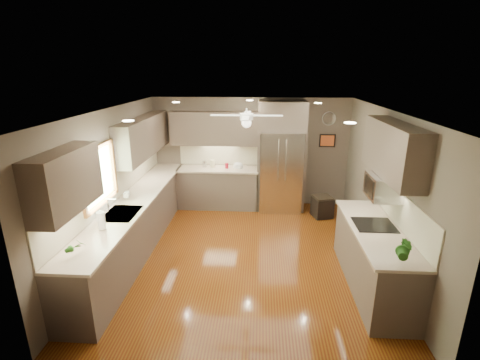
# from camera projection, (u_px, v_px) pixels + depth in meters

# --- Properties ---
(floor) EXTENTS (5.00, 5.00, 0.00)m
(floor) POSITION_uv_depth(u_px,v_px,m) (245.00, 254.00, 6.11)
(floor) COLOR #501D0A
(floor) RESTS_ON ground
(ceiling) EXTENTS (5.00, 5.00, 0.00)m
(ceiling) POSITION_uv_depth(u_px,v_px,m) (246.00, 110.00, 5.34)
(ceiling) COLOR white
(ceiling) RESTS_ON ground
(wall_back) EXTENTS (4.50, 0.00, 4.50)m
(wall_back) POSITION_uv_depth(u_px,v_px,m) (250.00, 152.00, 8.10)
(wall_back) COLOR brown
(wall_back) RESTS_ON ground
(wall_front) EXTENTS (4.50, 0.00, 4.50)m
(wall_front) POSITION_uv_depth(u_px,v_px,m) (233.00, 271.00, 3.35)
(wall_front) COLOR brown
(wall_front) RESTS_ON ground
(wall_left) EXTENTS (0.00, 5.00, 5.00)m
(wall_left) POSITION_uv_depth(u_px,v_px,m) (112.00, 184.00, 5.86)
(wall_left) COLOR brown
(wall_left) RESTS_ON ground
(wall_right) EXTENTS (0.00, 5.00, 5.00)m
(wall_right) POSITION_uv_depth(u_px,v_px,m) (385.00, 190.00, 5.60)
(wall_right) COLOR brown
(wall_right) RESTS_ON ground
(canister_b) EXTENTS (0.13, 0.13, 0.15)m
(canister_b) POSITION_uv_depth(u_px,v_px,m) (205.00, 164.00, 8.00)
(canister_b) COLOR silver
(canister_b) RESTS_ON back_run
(canister_c) EXTENTS (0.13, 0.13, 0.17)m
(canister_c) POSITION_uv_depth(u_px,v_px,m) (212.00, 164.00, 7.98)
(canister_c) COLOR beige
(canister_c) RESTS_ON back_run
(canister_d) EXTENTS (0.09, 0.09, 0.12)m
(canister_d) POSITION_uv_depth(u_px,v_px,m) (227.00, 166.00, 7.91)
(canister_d) COLOR maroon
(canister_d) RESTS_ON back_run
(soap_bottle) EXTENTS (0.10, 0.10, 0.19)m
(soap_bottle) POSITION_uv_depth(u_px,v_px,m) (127.00, 194.00, 6.03)
(soap_bottle) COLOR white
(soap_bottle) RESTS_ON left_run
(potted_plant_left) EXTENTS (0.17, 0.15, 0.27)m
(potted_plant_left) POSITION_uv_depth(u_px,v_px,m) (77.00, 246.00, 4.16)
(potted_plant_left) COLOR #24601B
(potted_plant_left) RESTS_ON left_run
(potted_plant_right) EXTENTS (0.23, 0.21, 0.35)m
(potted_plant_right) POSITION_uv_depth(u_px,v_px,m) (405.00, 250.00, 3.99)
(potted_plant_right) COLOR #24601B
(potted_plant_right) RESTS_ON right_run
(bowl) EXTENTS (0.25, 0.25, 0.05)m
(bowl) POSITION_uv_depth(u_px,v_px,m) (238.00, 167.00, 7.90)
(bowl) COLOR beige
(bowl) RESTS_ON back_run
(left_run) EXTENTS (0.65, 4.70, 1.45)m
(left_run) POSITION_uv_depth(u_px,v_px,m) (137.00, 222.00, 6.22)
(left_run) COLOR brown
(left_run) RESTS_ON ground
(back_run) EXTENTS (1.85, 0.65, 1.45)m
(back_run) POSITION_uv_depth(u_px,v_px,m) (219.00, 187.00, 8.10)
(back_run) COLOR brown
(back_run) RESTS_ON ground
(uppers) EXTENTS (4.50, 4.70, 0.95)m
(uppers) POSITION_uv_depth(u_px,v_px,m) (206.00, 141.00, 6.25)
(uppers) COLOR brown
(uppers) RESTS_ON wall_left
(window) EXTENTS (0.05, 1.12, 0.92)m
(window) POSITION_uv_depth(u_px,v_px,m) (98.00, 176.00, 5.29)
(window) COLOR #BFF2B2
(window) RESTS_ON wall_left
(sink) EXTENTS (0.50, 0.70, 0.32)m
(sink) POSITION_uv_depth(u_px,v_px,m) (121.00, 215.00, 5.47)
(sink) COLOR silver
(sink) RESTS_ON left_run
(refrigerator) EXTENTS (1.06, 0.75, 2.45)m
(refrigerator) POSITION_uv_depth(u_px,v_px,m) (281.00, 159.00, 7.76)
(refrigerator) COLOR silver
(refrigerator) RESTS_ON ground
(right_run) EXTENTS (0.70, 2.20, 1.45)m
(right_run) POSITION_uv_depth(u_px,v_px,m) (374.00, 256.00, 5.09)
(right_run) COLOR brown
(right_run) RESTS_ON ground
(microwave) EXTENTS (0.43, 0.55, 0.34)m
(microwave) POSITION_uv_depth(u_px,v_px,m) (383.00, 187.00, 5.02)
(microwave) COLOR silver
(microwave) RESTS_ON wall_right
(ceiling_fan) EXTENTS (1.18, 1.18, 0.32)m
(ceiling_fan) POSITION_uv_depth(u_px,v_px,m) (246.00, 118.00, 5.68)
(ceiling_fan) COLOR white
(ceiling_fan) RESTS_ON ceiling
(recessed_lights) EXTENTS (2.84, 3.14, 0.01)m
(recessed_lights) POSITION_uv_depth(u_px,v_px,m) (244.00, 108.00, 5.73)
(recessed_lights) COLOR white
(recessed_lights) RESTS_ON ceiling
(wall_clock) EXTENTS (0.30, 0.03, 0.30)m
(wall_clock) POSITION_uv_depth(u_px,v_px,m) (329.00, 118.00, 7.74)
(wall_clock) COLOR white
(wall_clock) RESTS_ON wall_back
(framed_print) EXTENTS (0.36, 0.03, 0.30)m
(framed_print) POSITION_uv_depth(u_px,v_px,m) (327.00, 141.00, 7.89)
(framed_print) COLOR black
(framed_print) RESTS_ON wall_back
(stool) EXTENTS (0.48, 0.48, 0.47)m
(stool) POSITION_uv_depth(u_px,v_px,m) (322.00, 207.00, 7.58)
(stool) COLOR black
(stool) RESTS_ON ground
(paper_towel) EXTENTS (0.11, 0.11, 0.27)m
(paper_towel) POSITION_uv_depth(u_px,v_px,m) (101.00, 220.00, 4.87)
(paper_towel) COLOR white
(paper_towel) RESTS_ON left_run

